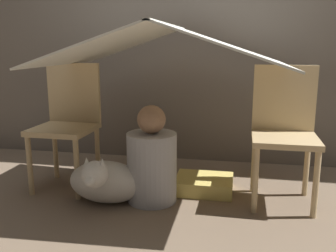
{
  "coord_description": "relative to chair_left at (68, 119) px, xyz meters",
  "views": [
    {
      "loc": [
        0.45,
        -2.28,
        1.0
      ],
      "look_at": [
        0.0,
        0.08,
        0.48
      ],
      "focal_mm": 40.0,
      "sensor_mm": 36.0,
      "label": 1
    }
  ],
  "objects": [
    {
      "name": "sheet_canopy",
      "position": [
        0.74,
        -0.07,
        0.52
      ],
      "size": [
        1.49,
        1.13,
        0.26
      ],
      "color": "silver"
    },
    {
      "name": "ground_plane",
      "position": [
        0.74,
        -0.15,
        -0.48
      ],
      "size": [
        8.8,
        8.8,
        0.0
      ],
      "primitive_type": "plane",
      "color": "#7A6651"
    },
    {
      "name": "floor_cushion",
      "position": [
        0.97,
        0.04,
        -0.43
      ],
      "size": [
        0.4,
        0.32,
        0.1
      ],
      "color": "#E5CC66",
      "rests_on": "ground_plane"
    },
    {
      "name": "chair_right",
      "position": [
        1.48,
        0.0,
        0.0
      ],
      "size": [
        0.4,
        0.4,
        0.88
      ],
      "rotation": [
        0.0,
        0.0,
        -0.01
      ],
      "color": "#D1B27F",
      "rests_on": "ground_plane"
    },
    {
      "name": "person_front",
      "position": [
        0.65,
        -0.18,
        -0.22
      ],
      "size": [
        0.32,
        0.32,
        0.63
      ],
      "color": "#B2B2B7",
      "rests_on": "ground_plane"
    },
    {
      "name": "dog",
      "position": [
        0.37,
        -0.29,
        -0.33
      ],
      "size": [
        0.49,
        0.42,
        0.36
      ],
      "color": "silver",
      "rests_on": "ground_plane"
    },
    {
      "name": "chair_left",
      "position": [
        0.0,
        0.0,
        0.0
      ],
      "size": [
        0.41,
        0.41,
        0.88
      ],
      "rotation": [
        0.0,
        0.0,
        -0.03
      ],
      "color": "#D1B27F",
      "rests_on": "ground_plane"
    },
    {
      "name": "wall_back",
      "position": [
        0.74,
        0.79,
        0.77
      ],
      "size": [
        7.0,
        0.05,
        2.5
      ],
      "color": "#6B6056",
      "rests_on": "ground_plane"
    }
  ]
}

